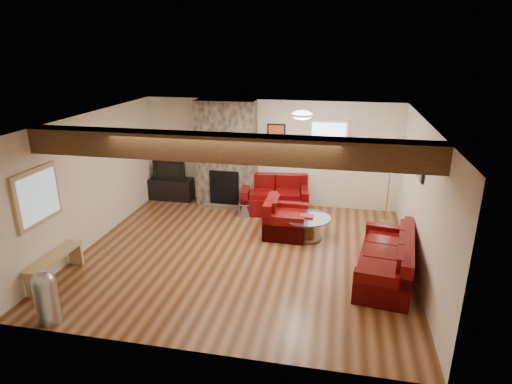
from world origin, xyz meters
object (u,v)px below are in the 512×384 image
(armchair_red, at_px, (286,217))
(floor_lamp, at_px, (391,169))
(tv_cabinet, at_px, (172,189))
(television, at_px, (170,169))
(loveseat, at_px, (275,195))
(sofa_three, at_px, (386,257))
(coffee_table, at_px, (306,228))

(armchair_red, xyz_separation_m, floor_lamp, (2.05, 1.03, 0.85))
(tv_cabinet, height_order, floor_lamp, floor_lamp)
(tv_cabinet, height_order, television, television)
(loveseat, bearing_deg, sofa_three, -56.54)
(coffee_table, bearing_deg, television, 154.88)
(tv_cabinet, bearing_deg, armchair_red, -26.25)
(tv_cabinet, bearing_deg, television, 0.00)
(coffee_table, xyz_separation_m, tv_cabinet, (-3.51, 1.65, 0.03))
(armchair_red, xyz_separation_m, tv_cabinet, (-3.09, 1.52, -0.11))
(sofa_three, distance_m, loveseat, 3.45)
(television, bearing_deg, loveseat, -6.43)
(coffee_table, height_order, floor_lamp, floor_lamp)
(sofa_three, relative_size, floor_lamp, 1.38)
(sofa_three, xyz_separation_m, armchair_red, (-1.84, 1.37, -0.00))
(sofa_three, xyz_separation_m, tv_cabinet, (-4.93, 2.90, -0.11))
(floor_lamp, bearing_deg, tv_cabinet, 174.55)
(television, height_order, floor_lamp, floor_lamp)
(coffee_table, relative_size, floor_lamp, 0.67)
(coffee_table, distance_m, television, 3.92)
(armchair_red, distance_m, tv_cabinet, 3.45)
(sofa_three, height_order, coffee_table, sofa_three)
(loveseat, xyz_separation_m, television, (-2.66, 0.30, 0.37))
(loveseat, height_order, television, television)
(sofa_three, bearing_deg, armchair_red, -118.65)
(loveseat, height_order, armchair_red, loveseat)
(tv_cabinet, xyz_separation_m, television, (0.00, 0.00, 0.51))
(sofa_three, distance_m, floor_lamp, 2.56)
(sofa_three, height_order, armchair_red, sofa_three)
(coffee_table, relative_size, tv_cabinet, 0.89)
(armchair_red, xyz_separation_m, television, (-3.09, 1.52, 0.39))
(armchair_red, height_order, coffee_table, armchair_red)
(television, bearing_deg, floor_lamp, -5.45)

